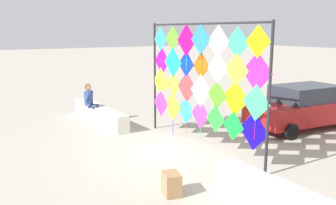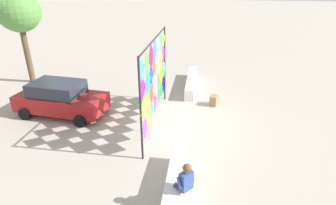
{
  "view_description": "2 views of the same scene",
  "coord_description": "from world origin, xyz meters",
  "px_view_note": "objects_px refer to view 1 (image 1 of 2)",
  "views": [
    {
      "loc": [
        7.93,
        -5.54,
        3.31
      ],
      "look_at": [
        -0.41,
        -0.02,
        1.33
      ],
      "focal_mm": 38.97,
      "sensor_mm": 36.0,
      "label": 1
    },
    {
      "loc": [
        -10.07,
        -1.08,
        5.68
      ],
      "look_at": [
        -0.53,
        0.18,
        1.25
      ],
      "focal_mm": 30.09,
      "sensor_mm": 36.0,
      "label": 2
    }
  ],
  "objects_px": {
    "seated_vendor": "(91,100)",
    "cardboard_box_small": "(172,184)",
    "kite_display_rack": "(200,76)",
    "parked_car": "(303,107)"
  },
  "relations": [
    {
      "from": "kite_display_rack",
      "to": "parked_car",
      "type": "relative_size",
      "value": 1.28
    },
    {
      "from": "seated_vendor",
      "to": "cardboard_box_small",
      "type": "bearing_deg",
      "value": -7.9
    },
    {
      "from": "kite_display_rack",
      "to": "seated_vendor",
      "type": "relative_size",
      "value": 3.57
    },
    {
      "from": "seated_vendor",
      "to": "parked_car",
      "type": "relative_size",
      "value": 0.36
    },
    {
      "from": "kite_display_rack",
      "to": "cardboard_box_small",
      "type": "relative_size",
      "value": 10.94
    },
    {
      "from": "seated_vendor",
      "to": "cardboard_box_small",
      "type": "height_order",
      "value": "seated_vendor"
    },
    {
      "from": "seated_vendor",
      "to": "cardboard_box_small",
      "type": "xyz_separation_m",
      "value": [
        6.55,
        -0.91,
        -0.6
      ]
    },
    {
      "from": "kite_display_rack",
      "to": "parked_car",
      "type": "height_order",
      "value": "kite_display_rack"
    },
    {
      "from": "cardboard_box_small",
      "to": "seated_vendor",
      "type": "bearing_deg",
      "value": 172.1
    },
    {
      "from": "kite_display_rack",
      "to": "cardboard_box_small",
      "type": "height_order",
      "value": "kite_display_rack"
    }
  ]
}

